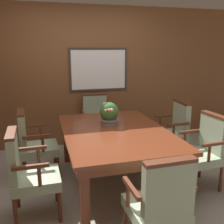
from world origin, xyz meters
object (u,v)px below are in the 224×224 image
object	(u,v)px
dining_table	(115,137)
chair_left_far	(33,142)
chair_right_near	(203,149)
chair_left_near	(28,171)
chair_head_near	(160,203)
potted_plant	(109,114)
chair_head_far	(96,119)
chair_right_far	(173,130)

from	to	relation	value
dining_table	chair_left_far	distance (m)	1.11
dining_table	chair_right_near	size ratio (longest dim) A/B	1.97
chair_left_near	chair_head_near	bearing A→B (deg)	-130.63
dining_table	potted_plant	distance (m)	0.36
chair_left_far	chair_left_near	distance (m)	0.86
dining_table	chair_head_near	world-z (taller)	chair_head_near
dining_table	chair_left_near	xyz separation A→B (m)	(-1.06, -0.44, -0.13)
chair_head_far	chair_head_near	bearing A→B (deg)	-88.51
dining_table	chair_right_near	world-z (taller)	chair_right_near
chair_head_far	potted_plant	distance (m)	1.10
dining_table	potted_plant	bearing A→B (deg)	91.39
dining_table	chair_right_near	distance (m)	1.12
chair_head_far	chair_head_near	distance (m)	2.63
chair_head_far	potted_plant	bearing A→B (deg)	-89.84
chair_left_far	chair_left_near	bearing A→B (deg)	174.76
chair_head_near	chair_right_near	distance (m)	1.40
chair_left_far	chair_head_far	bearing A→B (deg)	-52.10
chair_right_near	chair_left_near	distance (m)	2.10
potted_plant	chair_head_far	bearing A→B (deg)	88.03
dining_table	chair_head_far	size ratio (longest dim) A/B	1.97
chair_head_far	chair_left_near	bearing A→B (deg)	-119.70
potted_plant	dining_table	bearing A→B (deg)	-88.61
dining_table	potted_plant	size ratio (longest dim) A/B	6.10
chair_left_far	potted_plant	world-z (taller)	potted_plant
chair_left_far	chair_head_near	size ratio (longest dim) A/B	1.00
chair_left_far	chair_right_far	size ratio (longest dim) A/B	1.00
chair_head_near	chair_left_near	size ratio (longest dim) A/B	1.00
chair_left_near	chair_left_far	bearing A→B (deg)	-3.77
chair_right_near	chair_left_far	bearing A→B (deg)	-115.73
chair_left_far	chair_left_near	world-z (taller)	same
chair_head_far	chair_right_near	world-z (taller)	same
dining_table	chair_right_far	xyz separation A→B (m)	(1.05, 0.42, -0.13)
dining_table	chair_head_far	bearing A→B (deg)	88.73
dining_table	chair_left_near	world-z (taller)	chair_left_near
chair_head_far	chair_right_near	size ratio (longest dim) A/B	1.00
dining_table	chair_right_far	bearing A→B (deg)	21.89
chair_head_near	chair_left_near	distance (m)	1.37
dining_table	chair_head_far	world-z (taller)	chair_head_far
chair_right_far	chair_right_near	bearing A→B (deg)	0.97
chair_left_far	chair_right_far	bearing A→B (deg)	-92.36
chair_head_near	chair_right_near	bearing A→B (deg)	-139.29
dining_table	chair_left_near	size ratio (longest dim) A/B	1.97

